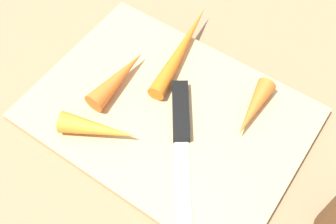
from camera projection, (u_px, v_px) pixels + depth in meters
name	position (u px, v px, depth m)	size (l,w,h in m)	color
ground_plane	(168.00, 117.00, 0.58)	(1.40, 1.40, 0.00)	#8C6D4C
cutting_board	(168.00, 114.00, 0.58)	(0.36, 0.26, 0.01)	tan
knife	(181.00, 120.00, 0.56)	(0.13, 0.17, 0.01)	#B7B7BC
carrot_longest	(182.00, 48.00, 0.61)	(0.02, 0.02, 0.18)	orange
carrot_shortest	(253.00, 109.00, 0.56)	(0.03, 0.03, 0.09)	orange
carrot_short	(98.00, 129.00, 0.54)	(0.03, 0.03, 0.10)	orange
carrot_long	(117.00, 79.00, 0.58)	(0.03, 0.03, 0.11)	orange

